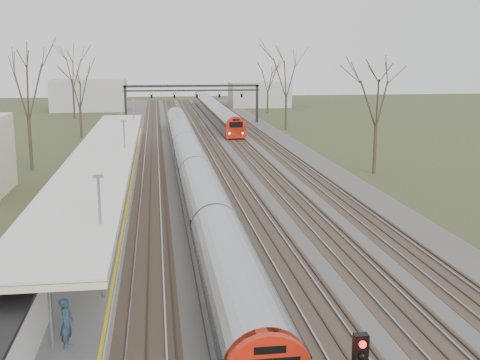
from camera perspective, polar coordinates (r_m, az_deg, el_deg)
name	(u,v)px	position (r m, az deg, el deg)	size (l,w,h in m)	color
track_bed	(210,154)	(65.31, -2.88, 2.48)	(24.00, 160.00, 0.22)	#474442
platform	(111,187)	(47.92, -12.14, -0.65)	(3.50, 69.00, 1.00)	#9E9B93
canopy	(104,153)	(42.87, -12.74, 2.55)	(4.10, 50.00, 3.11)	slate
signal_gantry	(192,92)	(94.54, -4.55, 8.29)	(21.00, 0.59, 6.08)	black
tree_west_far	(26,84)	(58.43, -19.63, 8.58)	(5.50, 5.50, 11.33)	#2D231C
tree_east_far	(377,93)	(54.87, 12.90, 8.03)	(5.00, 5.00, 10.30)	#2D231C
train_near	(191,160)	(53.19, -4.71, 1.87)	(2.62, 75.21, 3.05)	#9EA0A8
train_far	(213,109)	(105.11, -2.55, 6.78)	(2.62, 60.21, 3.05)	#9EA0A8
passenger	(67,323)	(21.24, -16.12, -12.91)	(0.64, 0.42, 1.76)	#27394C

